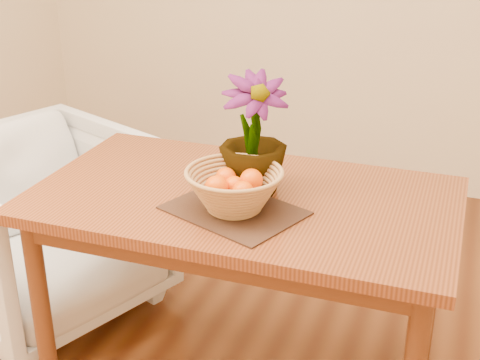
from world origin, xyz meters
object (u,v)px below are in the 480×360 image
(table, at_px, (243,218))
(potted_plant, at_px, (253,135))
(wicker_basket, at_px, (234,192))
(armchair, at_px, (43,218))

(table, bearing_deg, potted_plant, 60.28)
(wicker_basket, relative_size, potted_plant, 0.77)
(armchair, bearing_deg, table, -77.13)
(table, height_order, wicker_basket, wicker_basket)
(table, relative_size, potted_plant, 3.52)
(table, distance_m, potted_plant, 0.29)
(table, height_order, armchair, armchair)
(wicker_basket, relative_size, armchair, 0.36)
(potted_plant, bearing_deg, wicker_basket, -122.88)
(table, distance_m, wicker_basket, 0.20)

